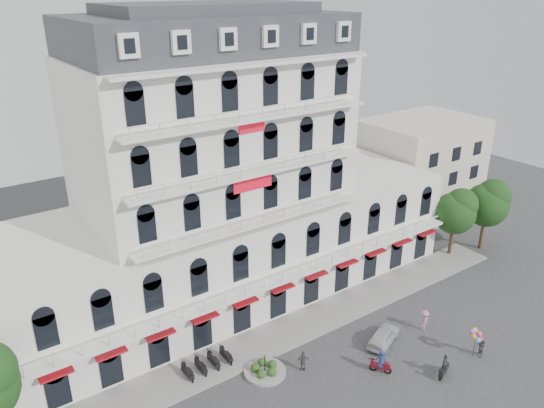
{
  "coord_description": "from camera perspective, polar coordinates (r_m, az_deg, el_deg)",
  "views": [
    {
      "loc": [
        -21.0,
        -20.35,
        27.22
      ],
      "look_at": [
        0.5,
        10.0,
        11.62
      ],
      "focal_mm": 35.0,
      "sensor_mm": 36.0,
      "label": 1
    }
  ],
  "objects": [
    {
      "name": "parked_scooter_row",
      "position": [
        42.49,
        -6.93,
        -17.28
      ],
      "size": [
        4.4,
        1.8,
        1.1
      ],
      "primitive_type": null,
      "color": "black",
      "rests_on": "ground"
    },
    {
      "name": "ground",
      "position": [
        39.95,
        8.26,
        -20.48
      ],
      "size": [
        120.0,
        120.0,
        0.0
      ],
      "primitive_type": "plane",
      "color": "#38383A",
      "rests_on": "ground"
    },
    {
      "name": "tree_east_inner",
      "position": [
        58.6,
        19.16,
        -0.63
      ],
      "size": [
        4.4,
        4.37,
        7.57
      ],
      "color": "#382314",
      "rests_on": "ground"
    },
    {
      "name": "traffic_island",
      "position": [
        41.78,
        -0.78,
        -17.44
      ],
      "size": [
        3.2,
        3.2,
        1.6
      ],
      "color": "gray",
      "rests_on": "ground"
    },
    {
      "name": "tree_east_outer",
      "position": [
        61.12,
        22.18,
        0.23
      ],
      "size": [
        4.65,
        4.65,
        8.05
      ],
      "color": "#382314",
      "rests_on": "ground"
    },
    {
      "name": "parked_car",
      "position": [
        45.28,
        11.92,
        -13.71
      ],
      "size": [
        4.22,
        2.91,
        1.33
      ],
      "primitive_type": "imported",
      "rotation": [
        0.0,
        0.0,
        1.95
      ],
      "color": "silver",
      "rests_on": "ground"
    },
    {
      "name": "main_building",
      "position": [
        47.0,
        -6.14,
        1.08
      ],
      "size": [
        45.0,
        15.0,
        25.8
      ],
      "color": "silver",
      "rests_on": "ground"
    },
    {
      "name": "pedestrian_right",
      "position": [
        47.37,
        16.04,
        -11.94
      ],
      "size": [
        1.41,
        1.28,
        1.9
      ],
      "primitive_type": "imported",
      "rotation": [
        0.0,
        0.0,
        3.74
      ],
      "color": "#D06E9F",
      "rests_on": "ground"
    },
    {
      "name": "flank_building_east",
      "position": [
        68.41,
        15.55,
        3.84
      ],
      "size": [
        14.0,
        10.0,
        12.0
      ],
      "primitive_type": "cube",
      "color": "beige",
      "rests_on": "ground"
    },
    {
      "name": "sidewalk",
      "position": [
        45.16,
        0.23,
        -14.18
      ],
      "size": [
        53.0,
        4.0,
        0.16
      ],
      "primitive_type": "cube",
      "color": "gray",
      "rests_on": "ground"
    },
    {
      "name": "rider_northeast",
      "position": [
        43.02,
        18.06,
        -16.21
      ],
      "size": [
        1.65,
        0.82,
        1.99
      ],
      "rotation": [
        0.0,
        0.0,
        3.47
      ],
      "color": "black",
      "rests_on": "ground"
    },
    {
      "name": "rider_east",
      "position": [
        42.2,
        11.65,
        -16.28
      ],
      "size": [
        1.18,
        1.43,
        1.99
      ],
      "rotation": [
        0.0,
        0.0,
        2.22
      ],
      "color": "maroon",
      "rests_on": "ground"
    },
    {
      "name": "balloon_vendor",
      "position": [
        45.6,
        21.39,
        -13.76
      ],
      "size": [
        1.45,
        1.35,
        2.45
      ],
      "color": "slate",
      "rests_on": "ground"
    },
    {
      "name": "pedestrian_mid",
      "position": [
        41.68,
        3.39,
        -16.5
      ],
      "size": [
        1.09,
        0.87,
        1.73
      ],
      "primitive_type": "imported",
      "rotation": [
        0.0,
        0.0,
        2.62
      ],
      "color": "#4F5056",
      "rests_on": "ground"
    }
  ]
}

